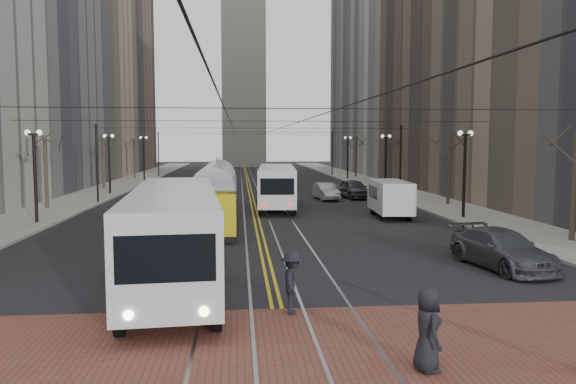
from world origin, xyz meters
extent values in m
plane|color=black|center=(0.00, 0.00, 0.00)|extent=(260.00, 260.00, 0.00)
cube|color=gray|center=(-15.00, 45.00, 0.07)|extent=(5.00, 140.00, 0.15)
cube|color=gray|center=(15.00, 45.00, 0.07)|extent=(5.00, 140.00, 0.15)
cube|color=brown|center=(0.00, -4.00, 0.01)|extent=(25.00, 6.00, 0.01)
cube|color=gray|center=(0.00, 45.00, 0.00)|extent=(4.80, 130.00, 0.02)
cube|color=gold|center=(0.00, 45.00, 0.01)|extent=(0.42, 130.00, 0.01)
cube|color=slate|center=(-25.50, 46.00, 17.00)|extent=(16.00, 20.00, 34.00)
cube|color=brown|center=(-25.50, 86.00, 20.00)|extent=(16.00, 20.00, 40.00)
cube|color=brown|center=(25.50, 46.00, 17.00)|extent=(16.00, 20.00, 34.00)
cube|color=#ACAAA1|center=(27.50, 66.00, 26.00)|extent=(20.00, 20.00, 52.00)
cube|color=slate|center=(25.50, 86.00, 20.00)|extent=(16.00, 20.00, 40.00)
cube|color=#B2AFA5|center=(0.00, 102.00, 28.00)|extent=(9.00, 9.00, 56.00)
cylinder|color=black|center=(-13.70, 18.00, 2.80)|extent=(0.20, 0.20, 5.60)
cylinder|color=black|center=(-13.70, 38.00, 2.80)|extent=(0.20, 0.20, 5.60)
cylinder|color=black|center=(-13.70, 58.00, 2.80)|extent=(0.20, 0.20, 5.60)
cylinder|color=black|center=(13.70, 18.00, 2.80)|extent=(0.20, 0.20, 5.60)
cylinder|color=black|center=(13.70, 38.00, 2.80)|extent=(0.20, 0.20, 5.60)
cylinder|color=black|center=(13.70, 58.00, 2.80)|extent=(0.20, 0.20, 5.60)
cylinder|color=#382D23|center=(-15.70, 26.00, 2.80)|extent=(0.28, 0.28, 5.60)
cylinder|color=#382D23|center=(-15.70, 44.00, 2.80)|extent=(0.28, 0.28, 5.60)
cylinder|color=#382D23|center=(-15.70, 62.00, 2.80)|extent=(0.28, 0.28, 5.60)
cylinder|color=#382D23|center=(15.70, 9.00, 2.80)|extent=(0.28, 0.28, 5.60)
cylinder|color=#382D23|center=(15.70, 26.00, 2.80)|extent=(0.28, 0.28, 5.60)
cylinder|color=#382D23|center=(15.70, 44.00, 2.80)|extent=(0.28, 0.28, 5.60)
cylinder|color=#382D23|center=(15.70, 62.00, 2.80)|extent=(0.28, 0.28, 5.60)
cylinder|color=black|center=(-1.50, 45.00, 6.00)|extent=(0.03, 120.00, 0.03)
cylinder|color=black|center=(1.50, 45.00, 6.00)|extent=(0.03, 120.00, 0.03)
cylinder|color=black|center=(-12.90, 30.00, 3.30)|extent=(0.16, 0.16, 6.60)
cylinder|color=black|center=(-12.90, 66.00, 3.30)|extent=(0.16, 0.16, 6.60)
cylinder|color=black|center=(12.90, 30.00, 3.30)|extent=(0.16, 0.16, 6.60)
cylinder|color=black|center=(12.90, 66.00, 3.30)|extent=(0.16, 0.16, 6.60)
cube|color=silver|center=(-3.50, 2.68, 1.71)|extent=(3.96, 13.85, 3.41)
cube|color=gold|center=(-2.50, 16.35, 1.50)|extent=(2.41, 12.75, 3.00)
cube|color=silver|center=(1.80, 25.84, 1.60)|extent=(3.41, 12.38, 3.19)
cube|color=silver|center=(9.13, 19.44, 1.24)|extent=(2.46, 5.70, 2.47)
imported|color=#3E3F45|center=(9.31, 32.54, 0.86)|extent=(2.81, 5.31, 1.72)
imported|color=#ADAFB5|center=(6.57, 31.40, 0.74)|extent=(2.04, 4.62, 1.47)
imported|color=#43454B|center=(9.50, 3.86, 0.78)|extent=(3.06, 5.68, 1.56)
imported|color=black|center=(3.03, -5.95, 0.97)|extent=(0.67, 0.97, 1.91)
imported|color=black|center=(0.43, -1.50, 0.95)|extent=(0.77, 1.25, 1.88)
camera|label=1|loc=(-1.14, -17.82, 5.12)|focal=35.00mm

